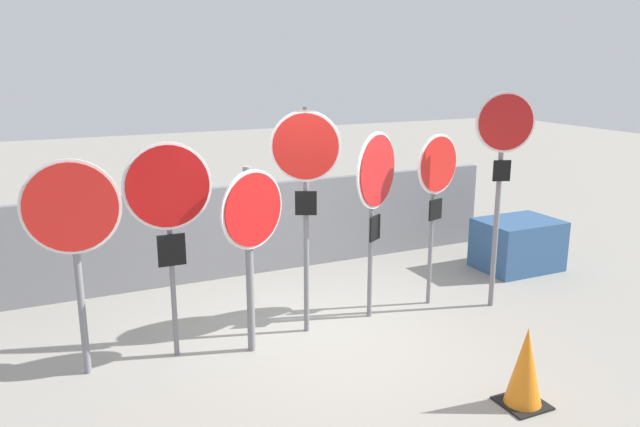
{
  "coord_description": "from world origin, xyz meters",
  "views": [
    {
      "loc": [
        -2.72,
        -5.93,
        3.05
      ],
      "look_at": [
        0.04,
        0.0,
        1.41
      ],
      "focal_mm": 35.0,
      "sensor_mm": 36.0,
      "label": 1
    }
  ],
  "objects": [
    {
      "name": "stop_sign_0",
      "position": [
        -2.44,
        0.1,
        1.56
      ],
      "size": [
        0.9,
        0.17,
        2.16
      ],
      "rotation": [
        0.0,
        0.0,
        -0.12
      ],
      "color": "slate",
      "rests_on": "ground"
    },
    {
      "name": "stop_sign_5",
      "position": [
        1.69,
        0.2,
        1.63
      ],
      "size": [
        0.7,
        0.25,
        2.17
      ],
      "rotation": [
        0.0,
        0.0,
        0.3
      ],
      "color": "slate",
      "rests_on": "ground"
    },
    {
      "name": "stop_sign_6",
      "position": [
        2.34,
        -0.19,
        1.98
      ],
      "size": [
        0.68,
        0.27,
        2.67
      ],
      "rotation": [
        0.0,
        0.0,
        -0.35
      ],
      "color": "slate",
      "rests_on": "ground"
    },
    {
      "name": "traffic_cone_0",
      "position": [
        1.07,
        -2.12,
        0.37
      ],
      "size": [
        0.4,
        0.4,
        0.75
      ],
      "color": "black",
      "rests_on": "ground"
    },
    {
      "name": "ground_plane",
      "position": [
        0.0,
        0.0,
        0.0
      ],
      "size": [
        40.0,
        40.0,
        0.0
      ],
      "primitive_type": "plane",
      "color": "gray"
    },
    {
      "name": "fence_back",
      "position": [
        0.0,
        2.28,
        0.66
      ],
      "size": [
        7.88,
        0.12,
        1.31
      ],
      "color": "slate",
      "rests_on": "ground"
    },
    {
      "name": "stop_sign_1",
      "position": [
        -1.55,
        0.12,
        1.68
      ],
      "size": [
        0.88,
        0.12,
        2.26
      ],
      "rotation": [
        0.0,
        0.0,
        -0.02
      ],
      "color": "slate",
      "rests_on": "ground"
    },
    {
      "name": "stop_sign_4",
      "position": [
        0.82,
        0.16,
        1.66
      ],
      "size": [
        0.76,
        0.49,
        2.24
      ],
      "rotation": [
        0.0,
        0.0,
        0.57
      ],
      "color": "slate",
      "rests_on": "ground"
    },
    {
      "name": "storage_crate",
      "position": [
        3.64,
        0.82,
        0.37
      ],
      "size": [
        1.14,
        0.85,
        0.74
      ],
      "color": "#335684",
      "rests_on": "ground"
    },
    {
      "name": "stop_sign_2",
      "position": [
        -0.77,
        -0.11,
        1.39
      ],
      "size": [
        0.76,
        0.36,
        2.0
      ],
      "rotation": [
        0.0,
        0.0,
        0.42
      ],
      "color": "slate",
      "rests_on": "ground"
    },
    {
      "name": "stop_sign_3",
      "position": [
        -0.08,
        0.1,
        1.9
      ],
      "size": [
        0.7,
        0.35,
        2.55
      ],
      "rotation": [
        0.0,
        0.0,
        -0.44
      ],
      "color": "slate",
      "rests_on": "ground"
    }
  ]
}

